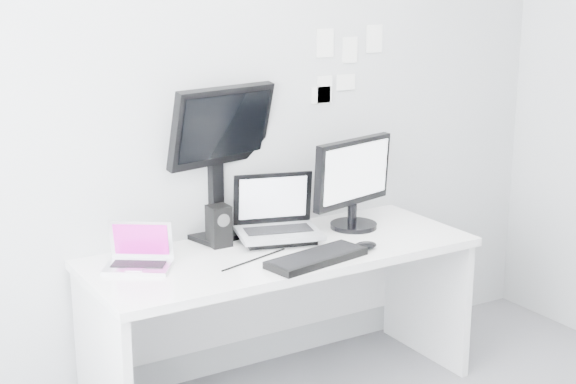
% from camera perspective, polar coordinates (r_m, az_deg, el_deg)
% --- Properties ---
extents(back_wall, '(3.60, 0.00, 3.60)m').
position_cam_1_polar(back_wall, '(3.96, -3.01, 6.02)').
color(back_wall, '#B3B6B8').
rests_on(back_wall, ground).
extents(desk, '(1.80, 0.70, 0.73)m').
position_cam_1_polar(desk, '(3.94, -0.40, -8.95)').
color(desk, white).
rests_on(desk, ground).
extents(macbook, '(0.34, 0.32, 0.21)m').
position_cam_1_polar(macbook, '(3.57, -10.31, -3.67)').
color(macbook, silver).
rests_on(macbook, desk).
extents(speaker, '(0.12, 0.12, 0.19)m').
position_cam_1_polar(speaker, '(3.84, -4.76, -2.32)').
color(speaker, black).
rests_on(speaker, desk).
extents(dell_laptop, '(0.45, 0.39, 0.32)m').
position_cam_1_polar(dell_laptop, '(3.86, -0.62, -1.18)').
color(dell_laptop, '#A1A3A9').
rests_on(dell_laptop, desk).
extents(rear_monitor, '(0.58, 0.32, 0.75)m').
position_cam_1_polar(rear_monitor, '(3.90, -4.74, 2.18)').
color(rear_monitor, black).
rests_on(rear_monitor, desk).
extents(samsung_monitor, '(0.55, 0.35, 0.46)m').
position_cam_1_polar(samsung_monitor, '(4.07, 4.58, 0.67)').
color(samsung_monitor, black).
rests_on(samsung_monitor, desk).
extents(keyboard, '(0.50, 0.25, 0.03)m').
position_cam_1_polar(keyboard, '(3.64, 1.97, -4.55)').
color(keyboard, black).
rests_on(keyboard, desk).
extents(mouse, '(0.12, 0.09, 0.04)m').
position_cam_1_polar(mouse, '(3.81, 5.31, -3.68)').
color(mouse, black).
rests_on(mouse, desk).
extents(wall_note_0, '(0.10, 0.00, 0.14)m').
position_cam_1_polar(wall_note_0, '(4.16, 2.55, 10.17)').
color(wall_note_0, white).
rests_on(wall_note_0, back_wall).
extents(wall_note_1, '(0.09, 0.00, 0.13)m').
position_cam_1_polar(wall_note_1, '(4.24, 4.26, 9.69)').
color(wall_note_1, white).
rests_on(wall_note_1, back_wall).
extents(wall_note_2, '(0.10, 0.00, 0.14)m').
position_cam_1_polar(wall_note_2, '(4.33, 5.93, 10.41)').
color(wall_note_2, white).
rests_on(wall_note_2, back_wall).
extents(wall_note_3, '(0.11, 0.00, 0.08)m').
position_cam_1_polar(wall_note_3, '(4.25, 4.00, 7.53)').
color(wall_note_3, white).
rests_on(wall_note_3, back_wall).
extents(wall_note_4, '(0.11, 0.00, 0.08)m').
position_cam_1_polar(wall_note_4, '(4.17, 2.26, 6.67)').
color(wall_note_4, white).
rests_on(wall_note_4, back_wall).
extents(wall_note_5, '(0.09, 0.00, 0.14)m').
position_cam_1_polar(wall_note_5, '(4.18, 2.53, 7.02)').
color(wall_note_5, white).
rests_on(wall_note_5, back_wall).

